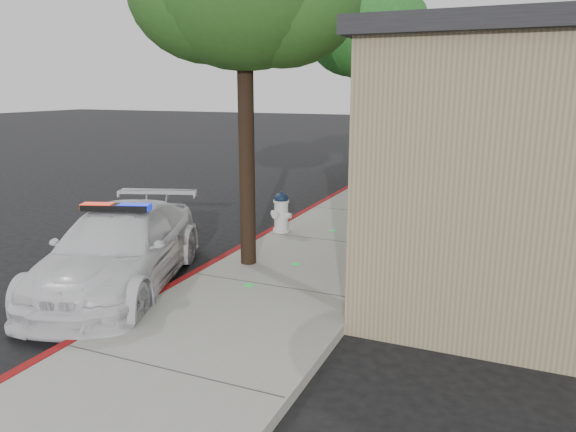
# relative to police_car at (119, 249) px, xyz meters

# --- Properties ---
(ground) EXTENTS (120.00, 120.00, 0.00)m
(ground) POSITION_rel_police_car_xyz_m (0.90, 0.75, -0.68)
(ground) COLOR black
(ground) RESTS_ON ground
(sidewalk) EXTENTS (3.20, 60.00, 0.15)m
(sidewalk) POSITION_rel_police_car_xyz_m (2.50, 3.75, -0.61)
(sidewalk) COLOR gray
(sidewalk) RESTS_ON ground
(red_curb) EXTENTS (0.14, 60.00, 0.16)m
(red_curb) POSITION_rel_police_car_xyz_m (0.96, 3.75, -0.60)
(red_curb) COLOR maroon
(red_curb) RESTS_ON ground
(police_car) EXTENTS (3.32, 5.06, 1.48)m
(police_car) POSITION_rel_police_car_xyz_m (0.00, 0.00, 0.00)
(police_car) COLOR white
(police_car) RESTS_ON ground
(fire_hydrant) EXTENTS (0.53, 0.46, 0.92)m
(fire_hydrant) POSITION_rel_police_car_xyz_m (1.25, 3.98, -0.07)
(fire_hydrant) COLOR silver
(fire_hydrant) RESTS_ON sidewalk
(street_tree_mid) EXTENTS (3.46, 3.22, 6.14)m
(street_tree_mid) POSITION_rel_police_car_xyz_m (2.06, 8.36, 4.09)
(street_tree_mid) COLOR black
(street_tree_mid) RESTS_ON sidewalk
(street_tree_far) EXTENTS (3.07, 2.82, 5.33)m
(street_tree_far) POSITION_rel_police_car_xyz_m (1.82, 13.11, 3.47)
(street_tree_far) COLOR black
(street_tree_far) RESTS_ON sidewalk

